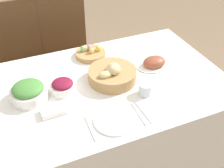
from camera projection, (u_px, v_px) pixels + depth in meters
The scene contains 15 objects.
ground_plane at pixel (105, 158), 2.22m from camera, with size 12.00×12.00×0.00m, color #7F664C.
dining_table at pixel (105, 125), 1.99m from camera, with size 1.56×0.99×0.74m.
chair_far_center at pixel (67, 51), 2.49m from camera, with size 0.44×0.44×1.00m.
chair_far_left at pixel (21, 60), 2.37m from camera, with size 0.43×0.43×1.00m.
bread_basket at pixel (112, 74), 1.76m from camera, with size 0.30×0.30×0.13m.
egg_basket at pixel (90, 53), 2.01m from camera, with size 0.22×0.22×0.08m.
ham_platter at pixel (154, 63), 1.90m from camera, with size 0.25×0.17×0.08m.
beet_salad_bowl at pixel (63, 86), 1.68m from camera, with size 0.15×0.15×0.08m.
green_salad_bowl at pixel (29, 92), 1.61m from camera, with size 0.21×0.21×0.11m.
dinner_plate at pixel (115, 120), 1.50m from camera, with size 0.23×0.23×0.01m.
fork at pixel (90, 128), 1.46m from camera, with size 0.02×0.19×0.00m.
knife at pixel (138, 113), 1.54m from camera, with size 0.02×0.19×0.00m.
spoon at pixel (143, 112), 1.55m from camera, with size 0.02×0.19×0.00m.
drinking_cup at pixel (145, 89), 1.66m from camera, with size 0.08×0.08×0.07m.
butter_dish at pixel (53, 111), 1.54m from camera, with size 0.14×0.09×0.03m.
Camera 1 is at (-0.50, -1.31, 1.82)m, focal length 45.00 mm.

